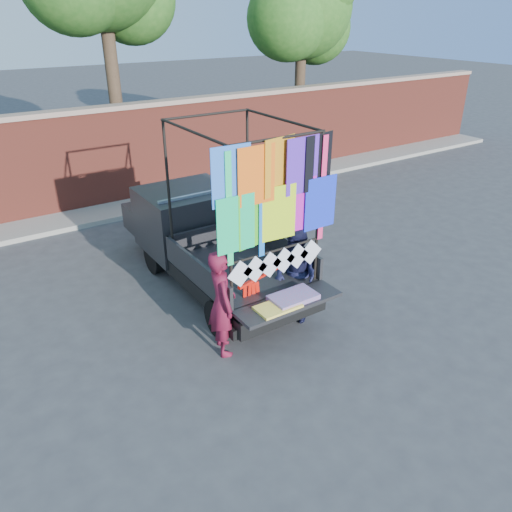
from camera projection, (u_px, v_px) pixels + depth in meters
ground at (243, 327)px, 8.41m from camera, size 90.00×90.00×0.00m
brick_wall at (100, 157)px, 13.05m from camera, size 30.00×0.45×2.61m
curb at (115, 211)px, 13.09m from camera, size 30.00×1.20×0.12m
tree_right at (305, 11)px, 16.08m from camera, size 4.20×3.30×6.62m
pickup_truck at (201, 236)px, 9.75m from camera, size 2.06×5.17×3.25m
woman at (222, 303)px, 7.48m from camera, size 0.56×0.71×1.72m
man at (296, 274)px, 8.29m from camera, size 0.73×0.89×1.70m
streamer_bundle at (255, 290)px, 7.82m from camera, size 0.98×0.31×0.69m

